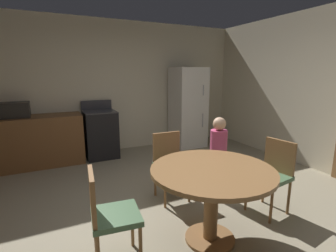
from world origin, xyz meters
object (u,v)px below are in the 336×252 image
Objects in this scene: oven_range at (101,134)px; chair_west at (108,212)px; microwave at (15,110)px; refrigerator at (188,107)px; chair_north at (170,161)px; dining_table at (212,184)px; person_child at (218,156)px; chair_east at (273,172)px.

chair_west is (-0.53, -2.97, 0.03)m from oven_range.
chair_west is (0.87, -2.97, -0.53)m from microwave.
microwave is at bearing 179.14° from refrigerator.
chair_north is at bearing -125.57° from refrigerator.
dining_table is 1.36× the size of chair_north.
person_child is at bearing 49.43° from dining_table.
microwave is 0.37× the size of dining_table.
chair_east and chair_west have the same top height.
person_child reaches higher than chair_east.
person_child is at bearing -65.77° from chair_east.
chair_east is at bearing -64.06° from oven_range.
chair_north is 1.00× the size of chair_west.
refrigerator reaches higher than chair_north.
dining_table is 1.36× the size of chair_east.
chair_north is at bearing -74.62° from person_child.
chair_north is at bearing 47.11° from chair_west.
dining_table is (1.85, -3.08, -0.43)m from microwave.
microwave is at bearing -135.91° from chair_north.
chair_north is (-1.46, -2.04, -0.38)m from refrigerator.
chair_east is at bearing 7.20° from chair_west.
chair_north and chair_west have the same top height.
oven_range is at bearing 98.40° from dining_table.
chair_north is 1.26m from chair_east.
microwave is at bearing -54.24° from chair_east.
microwave is at bearing 112.59° from chair_west.
chair_north is (0.04, 0.99, -0.10)m from dining_table.
microwave is 3.61m from dining_table.
chair_west reaches higher than dining_table.
microwave reaches higher than chair_west.
microwave is (-1.39, -0.00, 0.56)m from oven_range.
oven_range is 2.50× the size of microwave.
oven_range is 2.15m from chair_north.
person_child is (-0.88, -2.31, -0.30)m from refrigerator.
microwave is 0.51× the size of chair_north.
oven_range is 2.60m from person_child.
dining_table is (-1.50, -3.03, -0.28)m from refrigerator.
refrigerator reaches higher than chair_east.
microwave is 0.40× the size of person_child.
chair_north is at bearing -50.10° from chair_east.
chair_east is at bearing 8.09° from dining_table.
oven_range is at bearing 86.29° from chair_west.
refrigerator is at bearing 63.69° from dining_table.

